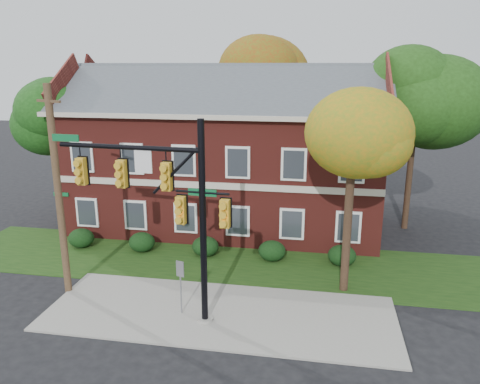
% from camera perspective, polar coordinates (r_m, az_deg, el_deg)
% --- Properties ---
extents(ground, '(120.00, 120.00, 0.00)m').
position_cam_1_polar(ground, '(18.64, -3.19, -16.17)').
color(ground, black).
rests_on(ground, ground).
extents(sidewalk, '(14.00, 5.00, 0.08)m').
position_cam_1_polar(sidewalk, '(19.46, -2.51, -14.56)').
color(sidewalk, gray).
rests_on(sidewalk, ground).
extents(grass_strip, '(30.00, 6.00, 0.04)m').
position_cam_1_polar(grass_strip, '(23.85, 0.09, -8.70)').
color(grass_strip, '#193811').
rests_on(grass_strip, ground).
extents(apartment_building, '(18.80, 8.80, 9.74)m').
position_cam_1_polar(apartment_building, '(28.40, -1.84, 5.71)').
color(apartment_building, maroon).
rests_on(apartment_building, ground).
extents(hedge_far_left, '(1.40, 1.26, 1.05)m').
position_cam_1_polar(hedge_far_left, '(27.16, -18.79, -5.34)').
color(hedge_far_left, black).
rests_on(hedge_far_left, ground).
extents(hedge_left, '(1.40, 1.26, 1.05)m').
position_cam_1_polar(hedge_left, '(25.71, -11.88, -6.00)').
color(hedge_left, black).
rests_on(hedge_left, ground).
extents(hedge_center, '(1.40, 1.26, 1.05)m').
position_cam_1_polar(hedge_center, '(24.67, -4.24, -6.63)').
color(hedge_center, black).
rests_on(hedge_center, ground).
extents(hedge_right, '(1.40, 1.26, 1.05)m').
position_cam_1_polar(hedge_right, '(24.10, 3.92, -7.17)').
color(hedge_right, black).
rests_on(hedge_right, ground).
extents(hedge_far_right, '(1.40, 1.26, 1.05)m').
position_cam_1_polar(hedge_far_right, '(24.03, 12.32, -7.57)').
color(hedge_far_right, black).
rests_on(hedge_far_right, ground).
extents(tree_near_right, '(4.50, 4.25, 8.58)m').
position_cam_1_polar(tree_near_right, '(19.62, 14.28, 5.88)').
color(tree_near_right, black).
rests_on(tree_near_right, ground).
extents(tree_left_rear, '(5.40, 5.10, 8.88)m').
position_cam_1_polar(tree_left_rear, '(30.65, -20.65, 8.65)').
color(tree_left_rear, black).
rests_on(tree_left_rear, ground).
extents(tree_right_rear, '(6.30, 5.95, 10.62)m').
position_cam_1_polar(tree_right_rear, '(28.86, 21.51, 11.10)').
color(tree_right_rear, black).
rests_on(tree_right_rear, ground).
extents(tree_far_rear, '(6.84, 6.46, 11.52)m').
position_cam_1_polar(tree_far_rear, '(35.54, 2.93, 13.88)').
color(tree_far_rear, black).
rests_on(tree_far_rear, ground).
extents(traffic_signal, '(7.08, 0.89, 7.91)m').
position_cam_1_polar(traffic_signal, '(17.51, -9.00, -0.85)').
color(traffic_signal, gray).
rests_on(traffic_signal, ground).
extents(utility_pole, '(1.33, 0.63, 9.02)m').
position_cam_1_polar(utility_pole, '(20.92, -21.28, -0.01)').
color(utility_pole, '#443220').
rests_on(utility_pole, ground).
extents(sign_post, '(0.33, 0.13, 2.31)m').
position_cam_1_polar(sign_post, '(18.87, -7.27, -10.44)').
color(sign_post, slate).
rests_on(sign_post, ground).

